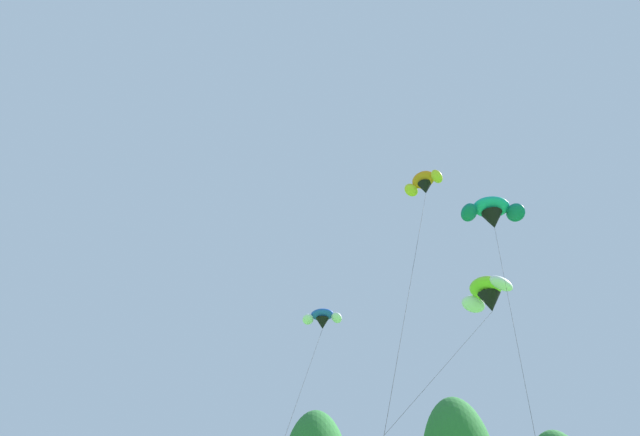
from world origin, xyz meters
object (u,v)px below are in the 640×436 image
at_px(parafoil_kite_mid_orange, 424,184).
at_px(parafoil_kite_far_teal, 492,213).
at_px(parafoil_kite_low_lime_white, 487,294).
at_px(parafoil_kite_high_blue_white, 322,319).

height_order(parafoil_kite_mid_orange, parafoil_kite_far_teal, parafoil_kite_mid_orange).
distance_m(parafoil_kite_far_teal, parafoil_kite_low_lime_white, 4.61).
bearing_deg(parafoil_kite_high_blue_white, parafoil_kite_low_lime_white, -12.46).
bearing_deg(parafoil_kite_mid_orange, parafoil_kite_high_blue_white, 160.06).
height_order(parafoil_kite_far_teal, parafoil_kite_low_lime_white, parafoil_kite_far_teal).
height_order(parafoil_kite_high_blue_white, parafoil_kite_far_teal, parafoil_kite_far_teal).
xyz_separation_m(parafoil_kite_high_blue_white, parafoil_kite_far_teal, (10.87, -3.64, 3.79)).
bearing_deg(parafoil_kite_high_blue_white, parafoil_kite_far_teal, -18.52).
bearing_deg(parafoil_kite_mid_orange, parafoil_kite_low_lime_white, 9.72).
xyz_separation_m(parafoil_kite_mid_orange, parafoil_kite_low_lime_white, (2.63, 0.45, -7.71)).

